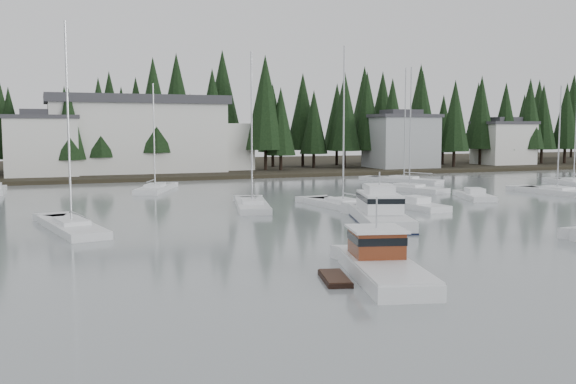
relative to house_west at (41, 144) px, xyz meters
name	(u,v)px	position (x,y,z in m)	size (l,w,h in m)	color
far_shore_land	(156,169)	(18.00, 18.00, -4.65)	(240.00, 54.00, 1.00)	black
conifer_treeline	(168,173)	(18.00, 7.00, -4.65)	(200.00, 22.00, 20.00)	black
house_west	(41,144)	(0.00, 0.00, 0.00)	(9.54, 7.42, 8.75)	silver
house_east_a	(401,140)	(54.00, -1.00, 0.25)	(10.60, 8.48, 9.25)	#999EA0
house_east_b	(503,142)	(76.00, 1.00, -0.25)	(9.54, 7.42, 8.25)	silver
harbor_inn	(152,135)	(15.04, 3.34, 1.12)	(29.50, 11.50, 10.90)	silver
lobster_boat_brown	(381,268)	(13.96, -65.97, -4.20)	(5.39, 8.50, 4.00)	silver
cabin_cruiser_center	(380,215)	(22.05, -51.41, -4.02)	(6.02, 10.29, 4.22)	silver
sailboat_0	(343,207)	(23.73, -42.06, -4.58)	(3.68, 9.18, 14.09)	silver
sailboat_1	(404,181)	(42.51, -21.01, -4.57)	(6.78, 9.85, 14.76)	silver
sailboat_2	(72,229)	(1.64, -46.70, -4.57)	(4.35, 10.40, 14.10)	silver
sailboat_4	(155,190)	(11.30, -21.39, -4.59)	(5.85, 9.41, 12.05)	silver
sailboat_5	(252,207)	(16.40, -39.63, -4.58)	(4.78, 9.93, 13.58)	silver
sailboat_7	(409,190)	(36.90, -31.31, -4.57)	(5.63, 9.00, 13.76)	silver
sailboat_10	(557,193)	(49.37, -39.58, -4.59)	(3.86, 8.69, 11.59)	silver
sailboat_11	(573,184)	(59.44, -31.72, -4.56)	(4.67, 8.91, 14.02)	silver
runabout_1	(416,207)	(29.23, -44.76, -4.52)	(2.75, 6.80, 1.42)	silver
runabout_4	(475,197)	(38.62, -40.25, -4.52)	(4.25, 6.83, 1.42)	silver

